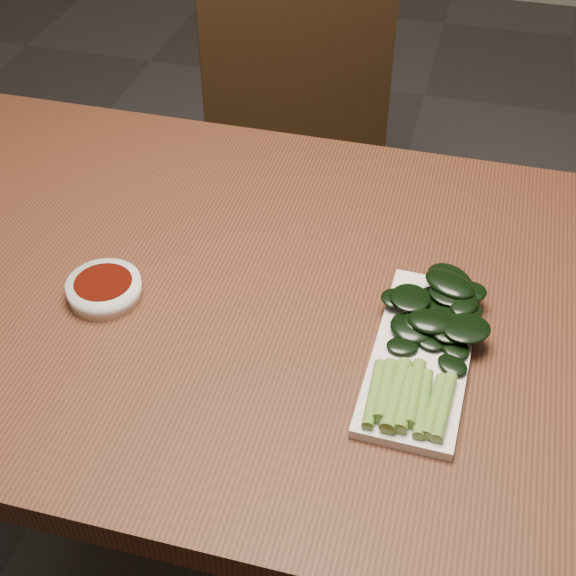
% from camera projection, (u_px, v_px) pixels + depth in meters
% --- Properties ---
extents(ground, '(6.00, 6.00, 0.00)m').
position_uv_depth(ground, '(291.00, 570.00, 1.60)').
color(ground, '#312F2F').
rests_on(ground, ground).
extents(table, '(1.40, 0.80, 0.75)m').
position_uv_depth(table, '(293.00, 329.00, 1.14)').
color(table, '#442213').
rests_on(table, ground).
extents(chair_far, '(0.56, 0.56, 0.89)m').
position_uv_depth(chair_far, '(306.00, 164.00, 1.81)').
color(chair_far, black).
rests_on(chair_far, ground).
extents(sauce_bowl, '(0.10, 0.10, 0.03)m').
position_uv_depth(sauce_bowl, '(104.00, 289.00, 1.08)').
color(sauce_bowl, silver).
rests_on(sauce_bowl, table).
extents(serving_plate, '(0.13, 0.29, 0.01)m').
position_uv_depth(serving_plate, '(421.00, 355.00, 1.00)').
color(serving_plate, silver).
rests_on(serving_plate, table).
extents(gai_lan, '(0.16, 0.31, 0.03)m').
position_uv_depth(gai_lan, '(434.00, 333.00, 1.00)').
color(gai_lan, '#59822D').
rests_on(gai_lan, serving_plate).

